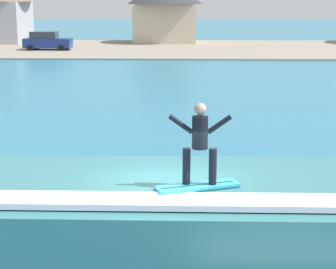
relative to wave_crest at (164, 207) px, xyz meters
The scene contains 7 objects.
ground_plane 0.63m from the wave_crest, 20.23° to the right, with size 260.00×260.00×0.00m, color teal.
wave_crest is the anchor object (origin of this frame).
surfboard 1.25m from the wave_crest, 46.01° to the right, with size 1.77×1.04×0.06m.
surfer 1.97m from the wave_crest, 42.47° to the right, with size 1.27×0.32×1.67m.
shoreline_bank 47.95m from the wave_crest, 89.89° to the left, with size 120.00×21.69×0.12m.
car_near_shore 47.05m from the wave_crest, 105.91° to the left, with size 4.47×2.22×1.86m.
house_small_cottage 55.43m from the wave_crest, 92.04° to the left, with size 8.41×8.41×6.96m.
Camera 1 is at (0.38, -12.38, 5.10)m, focal length 64.42 mm.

